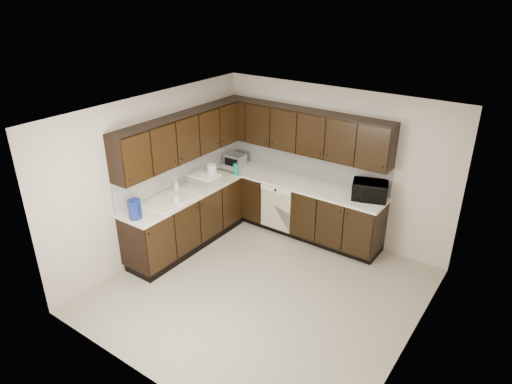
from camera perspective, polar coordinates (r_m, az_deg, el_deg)
floor at (r=6.54m, az=0.78°, el=-12.17°), size 4.00×4.00×0.00m
ceiling at (r=5.42m, az=0.93°, el=9.44°), size 4.00×4.00×0.00m
wall_back at (r=7.47m, az=9.58°, el=3.40°), size 4.00×0.02×2.50m
wall_left at (r=7.09m, az=-12.61°, el=1.95°), size 0.02×4.00×2.50m
wall_right at (r=5.17m, az=19.63°, el=-8.14°), size 0.02×4.00×2.50m
wall_front at (r=4.61m, az=-13.67°, el=-11.69°), size 4.00×0.02×2.50m
lower_cabinets at (r=7.58m, az=-0.72°, el=-2.85°), size 3.00×2.80×0.90m
countertop at (r=7.36m, az=-0.77°, el=0.64°), size 3.03×2.83×0.04m
backsplash at (r=7.53m, az=-1.13°, el=3.36°), size 3.00×2.80×0.48m
upper_cabinets at (r=7.18m, az=-0.97°, el=7.27°), size 3.00×2.80×0.70m
dishwasher at (r=7.59m, az=2.48°, el=-1.72°), size 0.58×0.04×0.78m
sink at (r=7.02m, az=-10.63°, el=-1.44°), size 0.54×0.82×0.42m
microwave at (r=7.05m, az=14.02°, el=0.18°), size 0.60×0.50×0.28m
soap_bottle_a at (r=6.82m, az=-9.79°, el=-0.72°), size 0.11×0.11×0.19m
soap_bottle_b at (r=7.19m, az=-9.94°, el=0.77°), size 0.09×0.09×0.22m
toaster_oven at (r=8.13m, az=-2.60°, el=4.02°), size 0.35×0.27×0.21m
storage_bin at (r=7.38m, az=-6.48°, el=1.46°), size 0.49×0.39×0.17m
blue_pitcher at (r=6.52m, az=-14.92°, el=-2.09°), size 0.20×0.20×0.28m
teal_tumbler at (r=7.75m, az=-2.55°, el=2.86°), size 0.11×0.11×0.20m
paper_towel_roll at (r=7.42m, az=-5.51°, el=2.25°), size 0.18×0.18×0.32m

